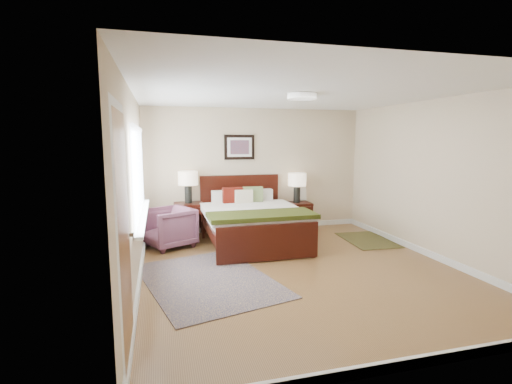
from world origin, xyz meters
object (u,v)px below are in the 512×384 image
(armchair, at_px, (169,228))
(rug_persian, at_px, (208,280))
(lamp_left, at_px, (188,181))
(lamp_right, at_px, (297,182))
(nightstand_left, at_px, (189,210))
(nightstand_right, at_px, (297,213))
(bed, at_px, (252,215))

(armchair, height_order, rug_persian, armchair)
(armchair, bearing_deg, lamp_left, 123.70)
(lamp_right, relative_size, rug_persian, 0.28)
(nightstand_left, distance_m, rug_persian, 2.42)
(nightstand_right, bearing_deg, lamp_right, 90.00)
(bed, xyz_separation_m, nightstand_right, (1.17, 0.79, -0.17))
(nightstand_right, bearing_deg, armchair, -166.31)
(lamp_left, bearing_deg, nightstand_left, -90.00)
(rug_persian, bearing_deg, lamp_left, 77.12)
(nightstand_left, bearing_deg, bed, -36.73)
(bed, bearing_deg, lamp_right, 34.58)
(lamp_right, distance_m, rug_persian, 3.38)
(lamp_left, bearing_deg, lamp_right, 0.00)
(nightstand_left, bearing_deg, nightstand_right, 0.20)
(lamp_right, bearing_deg, armchair, -166.02)
(lamp_right, bearing_deg, nightstand_left, -179.43)
(nightstand_left, relative_size, armchair, 0.86)
(nightstand_left, xyz_separation_m, lamp_right, (2.23, 0.02, 0.47))
(nightstand_left, bearing_deg, rug_persian, -88.68)
(lamp_left, bearing_deg, rug_persian, -88.69)
(bed, relative_size, lamp_right, 3.46)
(lamp_left, height_order, armchair, lamp_left)
(nightstand_left, distance_m, lamp_right, 2.28)
(bed, xyz_separation_m, rug_persian, (-1.00, -1.58, -0.52))
(nightstand_right, bearing_deg, nightstand_left, -179.80)
(nightstand_right, distance_m, lamp_left, 2.35)
(nightstand_left, relative_size, rug_persian, 0.30)
(nightstand_right, height_order, armchair, armchair)
(nightstand_left, relative_size, nightstand_right, 1.15)
(nightstand_right, distance_m, rug_persian, 3.24)
(lamp_right, bearing_deg, bed, -145.42)
(bed, height_order, lamp_right, lamp_right)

